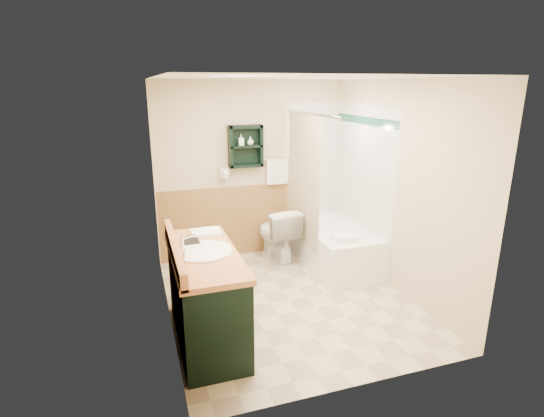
{
  "coord_description": "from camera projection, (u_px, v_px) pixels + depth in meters",
  "views": [
    {
      "loc": [
        -1.52,
        -4.01,
        2.34
      ],
      "look_at": [
        -0.13,
        0.2,
        1.03
      ],
      "focal_mm": 28.0,
      "sensor_mm": 36.0,
      "label": 1
    }
  ],
  "objects": [
    {
      "name": "back_wall",
      "position": [
        251.0,
        170.0,
        5.82
      ],
      "size": [
        2.6,
        0.04,
        2.4
      ],
      "primitive_type": "cube",
      "color": "beige",
      "rests_on": "ground"
    },
    {
      "name": "soap_bottle_a",
      "position": [
        241.0,
        143.0,
        5.55
      ],
      "size": [
        0.07,
        0.15,
        0.07
      ],
      "primitive_type": "imported",
      "rotation": [
        0.0,
        0.0,
        -0.01
      ],
      "color": "white",
      "rests_on": "wall_shelf"
    },
    {
      "name": "wainscot_left",
      "position": [
        169.0,
        275.0,
        4.25
      ],
      "size": [
        2.98,
        2.98,
        1.0
      ],
      "primitive_type": null,
      "color": "#AB7E45",
      "rests_on": "left_wall"
    },
    {
      "name": "tub_towel",
      "position": [
        343.0,
        238.0,
        5.1
      ],
      "size": [
        0.26,
        0.21,
        0.07
      ],
      "primitive_type": "cube",
      "color": "white",
      "rests_on": "bathtub"
    },
    {
      "name": "counter_towel",
      "position": [
        206.0,
        232.0,
        4.27
      ],
      "size": [
        0.28,
        0.22,
        0.04
      ],
      "primitive_type": "cube",
      "color": "white",
      "rests_on": "vanity"
    },
    {
      "name": "soap_bottle_b",
      "position": [
        250.0,
        142.0,
        5.59
      ],
      "size": [
        0.09,
        0.12,
        0.08
      ],
      "primitive_type": "imported",
      "rotation": [
        0.0,
        0.0,
        -0.11
      ],
      "color": "white",
      "rests_on": "wall_shelf"
    },
    {
      "name": "tile_accent",
      "position": [
        364.0,
        120.0,
        5.3
      ],
      "size": [
        1.5,
        1.5,
        0.1
      ],
      "primitive_type": null,
      "color": "#154C37",
      "rests_on": "right_wall"
    },
    {
      "name": "toilet",
      "position": [
        277.0,
        235.0,
        5.75
      ],
      "size": [
        0.5,
        0.81,
        0.75
      ],
      "primitive_type": "imported",
      "rotation": [
        0.0,
        0.0,
        3.24
      ],
      "color": "white",
      "rests_on": "ground"
    },
    {
      "name": "hair_dryer",
      "position": [
        224.0,
        173.0,
        5.62
      ],
      "size": [
        0.1,
        0.24,
        0.18
      ],
      "primitive_type": null,
      "color": "white",
      "rests_on": "back_wall"
    },
    {
      "name": "ceiling",
      "position": [
        291.0,
        75.0,
        4.09
      ],
      "size": [
        2.6,
        3.0,
        0.04
      ],
      "primitive_type": "cube",
      "color": "white",
      "rests_on": "back_wall"
    },
    {
      "name": "mirror_frame",
      "position": [
        169.0,
        191.0,
        3.47
      ],
      "size": [
        1.3,
        1.3,
        1.0
      ],
      "primitive_type": null,
      "color": "brown",
      "rests_on": "left_wall"
    },
    {
      "name": "vanity",
      "position": [
        206.0,
        296.0,
        3.94
      ],
      "size": [
        0.59,
        1.39,
        0.88
      ],
      "primitive_type": "cube",
      "color": "black",
      "rests_on": "ground"
    },
    {
      "name": "wall_shelf",
      "position": [
        246.0,
        146.0,
        5.59
      ],
      "size": [
        0.45,
        0.15,
        0.55
      ],
      "primitive_type": "cube",
      "color": "black",
      "rests_on": "back_wall"
    },
    {
      "name": "tile_back",
      "position": [
        320.0,
        177.0,
        6.13
      ],
      "size": [
        0.95,
        0.95,
        2.1
      ],
      "primitive_type": null,
      "color": "white",
      "rests_on": "back_wall"
    },
    {
      "name": "tile_right",
      "position": [
        361.0,
        186.0,
        5.55
      ],
      "size": [
        1.5,
        1.5,
        2.1
      ],
      "primitive_type": null,
      "color": "white",
      "rests_on": "right_wall"
    },
    {
      "name": "mirror_glass",
      "position": [
        169.0,
        190.0,
        3.47
      ],
      "size": [
        1.2,
        1.2,
        0.9
      ],
      "primitive_type": null,
      "color": "white",
      "rests_on": "left_wall"
    },
    {
      "name": "floor",
      "position": [
        289.0,
        300.0,
        4.77
      ],
      "size": [
        3.0,
        3.0,
        0.0
      ],
      "primitive_type": "plane",
      "color": "beige",
      "rests_on": "ground"
    },
    {
      "name": "curtain_rod",
      "position": [
        310.0,
        114.0,
        5.05
      ],
      "size": [
        0.03,
        1.6,
        0.03
      ],
      "primitive_type": "cylinder",
      "rotation": [
        1.57,
        0.0,
        0.0
      ],
      "color": "silver",
      "rests_on": "back_wall"
    },
    {
      "name": "wainscot_back",
      "position": [
        252.0,
        219.0,
        5.99
      ],
      "size": [
        2.58,
        2.58,
        1.0
      ],
      "primitive_type": null,
      "color": "#AB7E45",
      "rests_on": "back_wall"
    },
    {
      "name": "right_wall",
      "position": [
        398.0,
        188.0,
        4.83
      ],
      "size": [
        0.04,
        3.0,
        2.4
      ],
      "primitive_type": "cube",
      "color": "beige",
      "rests_on": "ground"
    },
    {
      "name": "towel_bar",
      "position": [
        277.0,
        159.0,
        5.82
      ],
      "size": [
        0.4,
        0.06,
        0.4
      ],
      "primitive_type": null,
      "color": "white",
      "rests_on": "back_wall"
    },
    {
      "name": "shower_curtain",
      "position": [
        303.0,
        180.0,
        5.45
      ],
      "size": [
        1.05,
        1.05,
        1.7
      ],
      "primitive_type": null,
      "color": "#C4BB94",
      "rests_on": "curtain_rod"
    },
    {
      "name": "vanity_book",
      "position": [
        181.0,
        233.0,
        3.99
      ],
      "size": [
        0.16,
        0.03,
        0.22
      ],
      "primitive_type": "imported",
      "rotation": [
        0.0,
        0.0,
        0.04
      ],
      "color": "black",
      "rests_on": "vanity"
    },
    {
      "name": "bathtub",
      "position": [
        333.0,
        245.0,
        5.69
      ],
      "size": [
        0.78,
        1.5,
        0.52
      ],
      "primitive_type": "cube",
      "color": "white",
      "rests_on": "ground"
    },
    {
      "name": "left_wall",
      "position": [
        160.0,
        208.0,
        4.04
      ],
      "size": [
        0.04,
        3.0,
        2.4
      ],
      "primitive_type": "cube",
      "color": "beige",
      "rests_on": "ground"
    }
  ]
}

